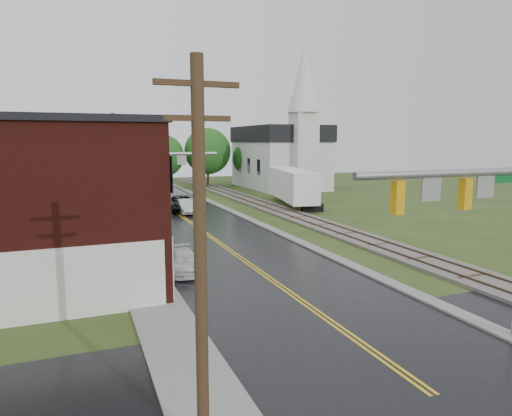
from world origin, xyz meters
TOP-DOWN VIEW (x-y plane):
  - ground at (0.00, 0.00)m, footprint 160.00×160.00m
  - main_road at (0.00, 30.00)m, footprint 10.00×90.00m
  - cross_road at (0.00, 2.00)m, footprint 60.00×9.00m
  - curb_right at (5.40, 35.00)m, footprint 0.80×70.00m
  - sidewalk_left at (-6.20, 25.00)m, footprint 2.40×50.00m
  - brick_building at (-12.48, 15.00)m, footprint 14.30×10.30m
  - yellow_house at (-11.00, 26.00)m, footprint 8.00×7.00m
  - darkred_building at (-10.00, 35.00)m, footprint 7.00×6.00m
  - church at (20.00, 53.74)m, footprint 10.40×18.40m
  - railroad at (10.00, 35.00)m, footprint 3.20×80.00m
  - traffic_signal_near at (3.47, 2.00)m, footprint 7.34×0.30m
  - traffic_signal_far at (-3.47, 27.00)m, footprint 7.34×0.43m
  - utility_pole_a at (-6.80, 0.00)m, footprint 1.80×0.28m
  - utility_pole_b at (-6.80, 22.00)m, footprint 1.80×0.28m
  - utility_pole_c at (-6.80, 44.00)m, footprint 1.80×0.28m
  - tree_left_c at (-13.85, 39.90)m, footprint 6.00×6.00m
  - tree_left_e at (-8.85, 45.90)m, footprint 6.40×6.40m
  - suv_dark at (0.82, 36.88)m, footprint 3.03×5.82m
  - sedan_silver at (0.80, 35.06)m, footprint 1.77×4.41m
  - pickup_white at (-3.93, 14.95)m, footprint 1.89×4.16m
  - semi_trailer at (13.20, 36.50)m, footprint 5.44×13.24m

SIDE VIEW (x-z plane):
  - ground at x=0.00m, z-range 0.00..0.00m
  - main_road at x=0.00m, z-range -0.01..0.01m
  - cross_road at x=0.00m, z-range -0.01..0.01m
  - curb_right at x=5.40m, z-range -0.06..0.06m
  - sidewalk_left at x=-6.20m, z-range -0.06..0.06m
  - railroad at x=10.00m, z-range -0.04..0.26m
  - pickup_white at x=-3.93m, z-range 0.00..1.18m
  - sedan_silver at x=0.80m, z-range 0.00..1.43m
  - suv_dark at x=0.82m, z-range 0.00..1.57m
  - darkred_building at x=-10.00m, z-range 0.00..4.40m
  - semi_trailer at x=13.20m, z-range 0.37..4.40m
  - yellow_house at x=-11.00m, z-range 0.00..6.40m
  - brick_building at x=-12.48m, z-range 0.00..8.30m
  - tree_left_c at x=-13.85m, z-range 0.69..8.34m
  - utility_pole_a at x=-6.80m, z-range 0.22..9.22m
  - utility_pole_b at x=-6.80m, z-range 0.22..9.22m
  - utility_pole_c at x=-6.80m, z-range 0.22..9.22m
  - tree_left_e at x=-8.85m, z-range 0.73..8.89m
  - traffic_signal_near at x=3.47m, z-range 1.37..8.57m
  - traffic_signal_far at x=-3.47m, z-range 1.37..8.57m
  - church at x=20.00m, z-range -4.17..15.83m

